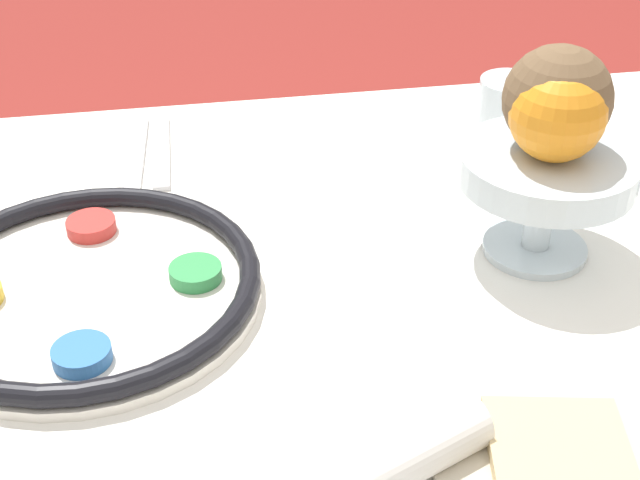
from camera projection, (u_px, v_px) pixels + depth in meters
name	position (u px, v px, depth m)	size (l,w,h in m)	color
seder_plate	(87.00, 285.00, 0.83)	(0.33, 0.33, 0.03)	silver
fruit_stand	(546.00, 177.00, 0.86)	(0.17, 0.17, 0.11)	silver
orange_fruit	(558.00, 114.00, 0.81)	(0.09, 0.09, 0.09)	orange
coconut	(557.00, 99.00, 0.83)	(0.10, 0.10, 0.10)	brown
bread_plate	(558.00, 459.00, 0.67)	(0.19, 0.19, 0.02)	beige
napkin_roll	(381.00, 469.00, 0.64)	(0.18, 0.11, 0.04)	white
cup_mid	(508.00, 108.00, 1.10)	(0.08, 0.08, 0.07)	silver
fork_left	(136.00, 153.00, 1.07)	(0.03, 0.18, 0.01)	silver
fork_right	(161.00, 151.00, 1.08)	(0.02, 0.18, 0.01)	silver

